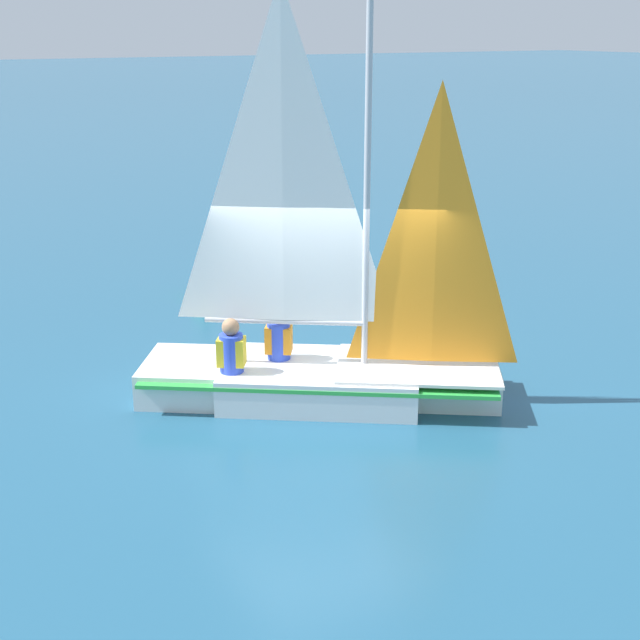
{
  "coord_description": "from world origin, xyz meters",
  "views": [
    {
      "loc": [
        -5.28,
        -9.28,
        4.59
      ],
      "look_at": [
        0.0,
        0.0,
        1.06
      ],
      "focal_mm": 50.0,
      "sensor_mm": 36.0,
      "label": 1
    }
  ],
  "objects": [
    {
      "name": "sailor_crew",
      "position": [
        -1.09,
        0.33,
        0.62
      ],
      "size": [
        0.43,
        0.42,
        1.16
      ],
      "rotation": [
        0.0,
        0.0,
        5.68
      ],
      "color": "black",
      "rests_on": "ground_plane"
    },
    {
      "name": "sailboat_main",
      "position": [
        -0.01,
        0.01,
        0.71
      ],
      "size": [
        4.52,
        3.75,
        5.27
      ],
      "rotation": [
        0.0,
        0.0,
        5.68
      ],
      "color": "white",
      "rests_on": "ground_plane"
    },
    {
      "name": "ground_plane",
      "position": [
        0.0,
        0.0,
        0.0
      ],
      "size": [
        260.0,
        260.0,
        0.0
      ],
      "primitive_type": "plane",
      "color": "#235675"
    },
    {
      "name": "buoy_marker",
      "position": [
        0.48,
        5.01,
        0.2
      ],
      "size": [
        0.57,
        0.57,
        1.08
      ],
      "color": "green",
      "rests_on": "ground_plane"
    },
    {
      "name": "sailor_helm",
      "position": [
        -0.36,
        0.45,
        0.63
      ],
      "size": [
        0.43,
        0.42,
        1.16
      ],
      "rotation": [
        0.0,
        0.0,
        5.68
      ],
      "color": "black",
      "rests_on": "ground_plane"
    }
  ]
}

